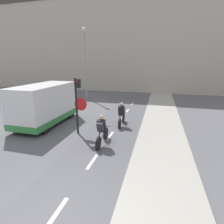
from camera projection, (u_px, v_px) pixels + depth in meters
name	position (u px, v px, depth m)	size (l,w,h in m)	color
building_row_background	(144.00, 45.00, 22.80)	(60.00, 5.20, 11.86)	#B2A899
traffic_light_pole	(78.00, 100.00, 8.90)	(0.67, 0.25, 2.94)	black
street_lamp_far	(85.00, 57.00, 17.50)	(0.36, 0.36, 6.94)	gray
cyclist_near	(102.00, 131.00, 7.89)	(0.46, 1.73, 1.44)	black
cyclist_far	(122.00, 115.00, 10.38)	(0.46, 1.68, 1.43)	black
van	(46.00, 105.00, 10.62)	(1.96, 4.44, 2.41)	silver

